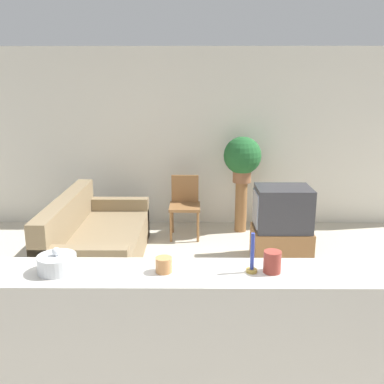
{
  "coord_description": "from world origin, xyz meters",
  "views": [
    {
      "loc": [
        0.28,
        -3.14,
        2.21
      ],
      "look_at": [
        0.24,
        2.08,
        0.85
      ],
      "focal_mm": 40.0,
      "sensor_mm": 36.0,
      "label": 1
    }
  ],
  "objects": [
    {
      "name": "decorative_bowl",
      "position": [
        -0.58,
        -0.68,
        1.11
      ],
      "size": [
        0.24,
        0.24,
        0.16
      ],
      "color": "silver",
      "rests_on": "foreground_counter"
    },
    {
      "name": "potted_plant",
      "position": [
        0.97,
        3.02,
        1.13
      ],
      "size": [
        0.55,
        0.55,
        0.67
      ],
      "color": "#8E5B3D",
      "rests_on": "plant_stand"
    },
    {
      "name": "tv_stand",
      "position": [
        1.37,
        1.96,
        0.2
      ],
      "size": [
        0.72,
        0.56,
        0.4
      ],
      "color": "olive",
      "rests_on": "ground_plane"
    },
    {
      "name": "couch",
      "position": [
        -0.95,
        1.8,
        0.28
      ],
      "size": [
        1.0,
        2.02,
        0.85
      ],
      "color": "#847051",
      "rests_on": "ground_plane"
    },
    {
      "name": "wooden_chair",
      "position": [
        0.13,
        2.81,
        0.5
      ],
      "size": [
        0.44,
        0.44,
        0.88
      ],
      "color": "olive",
      "rests_on": "ground_plane"
    },
    {
      "name": "ground_plane",
      "position": [
        0.0,
        0.0,
        0.0
      ],
      "size": [
        14.0,
        14.0,
        0.0
      ],
      "primitive_type": "plane",
      "color": "beige"
    },
    {
      "name": "plant_stand",
      "position": [
        0.97,
        3.02,
        0.38
      ],
      "size": [
        0.18,
        0.18,
        0.76
      ],
      "color": "olive",
      "rests_on": "ground_plane"
    },
    {
      "name": "coffee_tin",
      "position": [
        0.76,
        -0.68,
        1.12
      ],
      "size": [
        0.11,
        0.11,
        0.14
      ],
      "color": "#99382D",
      "rests_on": "foreground_counter"
    },
    {
      "name": "wall_back",
      "position": [
        0.0,
        3.43,
        1.35
      ],
      "size": [
        9.0,
        0.06,
        2.7
      ],
      "color": "silver",
      "rests_on": "ground_plane"
    },
    {
      "name": "foreground_counter",
      "position": [
        0.0,
        -0.68,
        0.53
      ],
      "size": [
        3.0,
        0.44,
        1.05
      ],
      "color": "beige",
      "rests_on": "ground_plane"
    },
    {
      "name": "television",
      "position": [
        1.36,
        1.96,
        0.67
      ],
      "size": [
        0.68,
        0.53,
        0.54
      ],
      "color": "#333338",
      "rests_on": "tv_stand"
    },
    {
      "name": "candle_jar",
      "position": [
        0.08,
        -0.68,
        1.1
      ],
      "size": [
        0.1,
        0.1,
        0.09
      ],
      "color": "#C6844C",
      "rests_on": "foreground_counter"
    },
    {
      "name": "candlestick",
      "position": [
        0.63,
        -0.68,
        1.14
      ],
      "size": [
        0.07,
        0.07,
        0.26
      ],
      "color": "#B7933D",
      "rests_on": "foreground_counter"
    }
  ]
}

